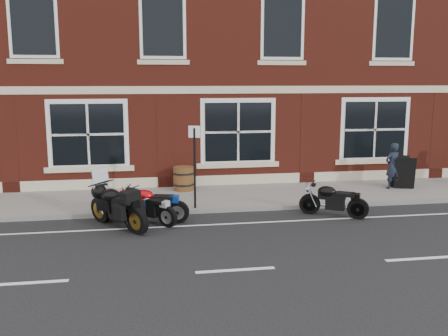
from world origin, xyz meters
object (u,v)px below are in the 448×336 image
(moto_naked_black, at_px, (332,199))
(a_board_sign, at_px, (402,172))
(moto_sport_black, at_px, (118,205))
(pedestrian_left, at_px, (392,166))
(moto_touring_silver, at_px, (117,203))
(parking_sign, at_px, (195,161))
(barrel_planter, at_px, (183,178))
(moto_sport_red, at_px, (150,203))
(moto_sport_silver, at_px, (149,205))

(moto_naked_black, bearing_deg, a_board_sign, -20.92)
(moto_sport_black, height_order, moto_naked_black, moto_sport_black)
(moto_naked_black, bearing_deg, pedestrian_left, -17.86)
(moto_touring_silver, height_order, parking_sign, parking_sign)
(barrel_planter, relative_size, parking_sign, 0.33)
(moto_touring_silver, relative_size, moto_naked_black, 1.16)
(moto_touring_silver, height_order, pedestrian_left, pedestrian_left)
(moto_touring_silver, relative_size, moto_sport_black, 1.05)
(moto_sport_red, bearing_deg, moto_touring_silver, 111.86)
(moto_touring_silver, height_order, moto_sport_red, moto_touring_silver)
(moto_sport_red, relative_size, a_board_sign, 1.79)
(moto_touring_silver, relative_size, moto_sport_red, 0.99)
(moto_sport_silver, height_order, moto_naked_black, moto_naked_black)
(a_board_sign, height_order, parking_sign, parking_sign)
(moto_sport_silver, xyz_separation_m, moto_naked_black, (5.00, -0.18, 0.02))
(moto_naked_black, bearing_deg, parking_sign, 106.37)
(moto_sport_black, bearing_deg, a_board_sign, -21.96)
(moto_sport_silver, distance_m, parking_sign, 1.87)
(moto_touring_silver, relative_size, moto_sport_silver, 1.39)
(a_board_sign, relative_size, parking_sign, 0.47)
(moto_naked_black, height_order, pedestrian_left, pedestrian_left)
(moto_sport_silver, xyz_separation_m, a_board_sign, (8.48, 2.40, 0.19))
(barrel_planter, bearing_deg, parking_sign, -86.94)
(moto_naked_black, xyz_separation_m, parking_sign, (-3.69, 1.07, 0.99))
(moto_sport_red, height_order, moto_naked_black, moto_sport_red)
(moto_sport_red, relative_size, barrel_planter, 2.51)
(moto_sport_black, xyz_separation_m, moto_sport_silver, (0.79, 0.31, -0.10))
(moto_sport_black, bearing_deg, moto_sport_red, -14.56)
(moto_sport_red, bearing_deg, moto_sport_black, 128.21)
(pedestrian_left, bearing_deg, moto_sport_black, 0.92)
(moto_sport_red, relative_size, moto_sport_black, 1.06)
(moto_sport_silver, bearing_deg, barrel_planter, 25.47)
(moto_sport_silver, bearing_deg, pedestrian_left, -28.27)
(moto_naked_black, distance_m, a_board_sign, 4.33)
(moto_sport_red, distance_m, moto_sport_silver, 0.07)
(parking_sign, bearing_deg, moto_touring_silver, -137.92)
(pedestrian_left, height_order, barrel_planter, pedestrian_left)
(moto_sport_silver, distance_m, barrel_planter, 3.50)
(pedestrian_left, xyz_separation_m, a_board_sign, (0.36, -0.00, -0.23))
(pedestrian_left, xyz_separation_m, barrel_planter, (-6.94, 0.89, -0.38))
(moto_sport_black, relative_size, parking_sign, 0.79)
(moto_naked_black, relative_size, pedestrian_left, 1.08)
(moto_touring_silver, distance_m, a_board_sign, 9.61)
(a_board_sign, relative_size, barrel_planter, 1.40)
(moto_sport_black, relative_size, barrel_planter, 2.37)
(moto_naked_black, distance_m, barrel_planter, 5.16)
(moto_naked_black, xyz_separation_m, pedestrian_left, (3.11, 2.58, 0.40))
(barrel_planter, bearing_deg, moto_touring_silver, -120.76)
(a_board_sign, height_order, barrel_planter, a_board_sign)
(moto_sport_black, relative_size, pedestrian_left, 1.20)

